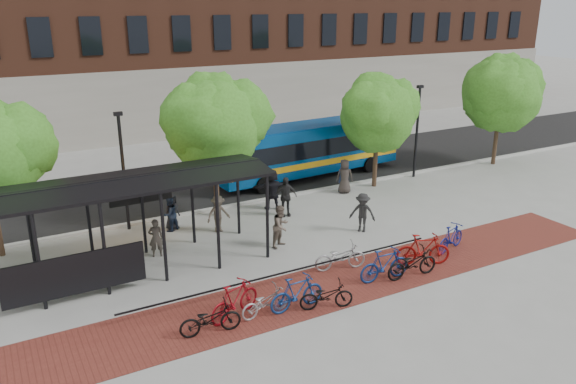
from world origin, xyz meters
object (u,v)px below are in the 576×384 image
bike_4 (326,296)px  bike_6 (340,257)px  bike_8 (412,263)px  pedestrian_2 (170,214)px  bike_2 (265,302)px  tree_b (215,120)px  pedestrian_3 (218,214)px  bike_1 (235,300)px  pedestrian_7 (342,176)px  bus_shelter (118,195)px  bike_9 (423,250)px  pedestrian_1 (156,238)px  pedestrian_5 (272,189)px  tree_d (502,90)px  pedestrian_6 (345,176)px  bike_11 (451,238)px  lamp_post_right (417,129)px  tree_c (379,111)px  bike_3 (297,293)px  bus (308,147)px  bike_0 (210,319)px  pedestrian_9 (362,213)px  pedestrian_8 (281,226)px  lamp_post_left (123,168)px  pedestrian_4 (285,197)px  bike_7 (385,265)px  pedestrian_0 (172,212)px

bike_4 → bike_6: 2.86m
bike_8 → pedestrian_2: size_ratio=1.35×
bike_2 → bike_6: bearing=-75.0°
pedestrian_2 → tree_b: bearing=170.9°
pedestrian_3 → pedestrian_2: bearing=143.9°
bike_1 → bike_8: 6.65m
bike_8 → pedestrian_7: bearing=-15.1°
bus_shelter → bike_6: size_ratio=5.44×
bike_9 → pedestrian_3: size_ratio=1.27×
pedestrian_1 → pedestrian_5: bearing=-144.9°
tree_d → pedestrian_6: tree_d is taller
bike_11 → pedestrian_6: pedestrian_6 is taller
lamp_post_right → pedestrian_6: size_ratio=2.91×
bus_shelter → tree_c: size_ratio=1.79×
bike_3 → pedestrian_5: size_ratio=0.99×
bus → pedestrian_1: bus is taller
bike_2 → pedestrian_2: bearing=-3.0°
pedestrian_5 → pedestrian_6: (4.35, 0.31, -0.10)m
pedestrian_1 → lamp_post_right: bearing=-154.8°
bike_2 → bike_6: size_ratio=0.89×
bike_0 → pedestrian_9: 9.58m
pedestrian_6 → pedestrian_7: 0.23m
tree_d → lamp_post_right: bearing=177.6°
tree_d → pedestrian_6: 11.70m
tree_b → pedestrian_8: (0.84, -4.54, -3.59)m
bike_2 → pedestrian_2: (-0.49, 8.11, 0.31)m
lamp_post_left → pedestrian_4: lamp_post_left is taller
pedestrian_1 → pedestrian_4: pedestrian_4 is taller
lamp_post_left → pedestrian_5: (6.62, -0.76, -1.77)m
bike_4 → tree_c: bearing=-26.3°
bike_11 → lamp_post_right: bearing=-50.0°
bike_3 → bike_4: (0.85, -0.41, -0.12)m
pedestrian_1 → pedestrian_6: bearing=-151.8°
pedestrian_6 → pedestrian_3: bearing=39.5°
lamp_post_right → pedestrian_8: size_ratio=2.94×
pedestrian_2 → pedestrian_7: (9.43, 0.85, 0.09)m
pedestrian_3 → lamp_post_left: bearing=142.3°
lamp_post_right → bike_7: lamp_post_right is taller
pedestrian_4 → tree_d: bearing=18.8°
bus_shelter → pedestrian_6: size_ratio=6.02×
pedestrian_1 → pedestrian_7: 11.12m
tree_c → pedestrian_4: bearing=-165.8°
pedestrian_0 → pedestrian_9: (7.03, -4.19, 0.06)m
bike_0 → bike_7: bike_7 is taller
pedestrian_7 → bike_8: bearing=44.9°
tree_d → bike_9: 16.33m
bike_2 → pedestrian_9: bearing=-65.1°
bike_8 → bike_9: bike_9 is taller
pedestrian_4 → bike_11: bearing=-46.2°
bike_9 → pedestrian_2: 10.62m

